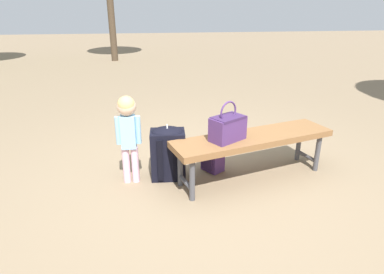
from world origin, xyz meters
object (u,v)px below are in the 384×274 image
(child_standing, at_px, (128,127))
(backpack_small, at_px, (213,155))
(park_bench, at_px, (253,141))
(backpack_large, at_px, (168,151))
(handbag, at_px, (228,127))

(child_standing, height_order, backpack_small, child_standing)
(park_bench, xyz_separation_m, child_standing, (1.17, -0.10, 0.18))
(backpack_large, distance_m, backpack_small, 0.48)
(handbag, relative_size, backpack_small, 1.07)
(child_standing, bearing_deg, handbag, 169.00)
(park_bench, relative_size, backpack_small, 4.79)
(child_standing, height_order, backpack_large, child_standing)
(park_bench, bearing_deg, handbag, 14.61)
(park_bench, height_order, backpack_small, park_bench)
(backpack_large, bearing_deg, child_standing, 7.27)
(handbag, distance_m, backpack_large, 0.65)
(handbag, bearing_deg, backpack_large, -22.51)
(child_standing, bearing_deg, backpack_small, -172.11)
(park_bench, xyz_separation_m, backpack_small, (0.34, -0.22, -0.22))
(backpack_small, bearing_deg, park_bench, 147.77)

